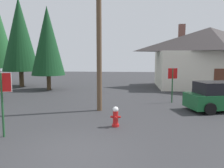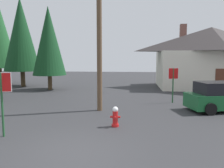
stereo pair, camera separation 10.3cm
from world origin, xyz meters
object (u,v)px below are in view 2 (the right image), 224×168
object	(u,v)px
utility_pole	(99,27)
stop_sign_far	(173,78)
house	(210,57)
fire_hydrant	(115,117)
stop_sign_near	(1,91)
pine_tree_mid_left	(49,41)
pine_tree_tall_left	(21,35)

from	to	relation	value
utility_pole	stop_sign_far	xyz separation A→B (m)	(4.43, 2.62, -2.94)
stop_sign_far	house	xyz separation A→B (m)	(4.83, 8.20, 1.40)
house	fire_hydrant	bearing A→B (deg)	-120.59
stop_sign_near	utility_pole	bearing A→B (deg)	57.32
fire_hydrant	stop_sign_far	bearing A→B (deg)	59.31
house	pine_tree_mid_left	distance (m)	15.37
stop_sign_near	fire_hydrant	xyz separation A→B (m)	(4.08, 1.66, -1.30)
stop_sign_far	pine_tree_mid_left	world-z (taller)	pine_tree_mid_left
stop_sign_near	pine_tree_tall_left	distance (m)	16.20
utility_pole	house	world-z (taller)	utility_pole
stop_sign_far	house	world-z (taller)	house
stop_sign_near	pine_tree_mid_left	xyz separation A→B (m)	(-2.78, 12.49, 2.67)
house	pine_tree_mid_left	size ratio (longest dim) A/B	1.41
house	pine_tree_tall_left	xyz separation A→B (m)	(-18.58, -0.96, 2.16)
stop_sign_far	pine_tree_mid_left	xyz separation A→B (m)	(-10.19, 5.24, 2.78)
pine_tree_tall_left	stop_sign_near	bearing A→B (deg)	-66.36
pine_tree_mid_left	stop_sign_near	bearing A→B (deg)	-77.44
house	pine_tree_tall_left	bearing A→B (deg)	-177.05
fire_hydrant	utility_pole	world-z (taller)	utility_pole
fire_hydrant	pine_tree_mid_left	world-z (taller)	pine_tree_mid_left
house	pine_tree_tall_left	distance (m)	18.73
stop_sign_near	house	world-z (taller)	house
stop_sign_far	pine_tree_tall_left	bearing A→B (deg)	152.23
stop_sign_near	pine_tree_tall_left	world-z (taller)	pine_tree_tall_left
pine_tree_mid_left	house	bearing A→B (deg)	11.15
utility_pole	pine_tree_mid_left	size ratio (longest dim) A/B	1.17
fire_hydrant	utility_pole	xyz separation A→B (m)	(-1.11, 2.97, 4.14)
utility_pole	house	xyz separation A→B (m)	(9.26, 10.82, -1.54)
pine_tree_tall_left	stop_sign_far	bearing A→B (deg)	-27.77
stop_sign_near	utility_pole	size ratio (longest dim) A/B	0.28
fire_hydrant	house	size ratio (longest dim) A/B	0.08
stop_sign_far	house	bearing A→B (deg)	59.48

